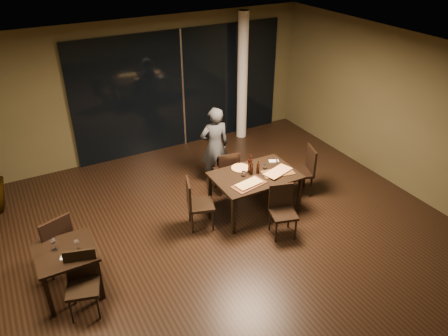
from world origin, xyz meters
TOP-DOWN VIEW (x-y plane):
  - ground at (0.00, 0.00)m, footprint 8.00×8.00m
  - wall_back at (0.00, 4.05)m, footprint 8.00×0.10m
  - wall_right at (4.05, 0.00)m, footprint 0.10×8.00m
  - ceiling at (0.00, 0.00)m, footprint 8.00×8.00m
  - window_panel at (1.00, 3.96)m, footprint 5.00×0.06m
  - column at (2.40, 3.65)m, footprint 0.24×0.24m
  - main_table at (1.00, 0.80)m, footprint 1.50×1.00m
  - side_table at (-2.40, 0.30)m, footprint 0.80×0.80m
  - chair_main_far at (0.84, 1.54)m, footprint 0.49×0.49m
  - chair_main_near at (1.05, 0.01)m, footprint 0.52×0.52m
  - chair_main_left at (-0.16, 0.84)m, footprint 0.54×0.54m
  - chair_main_right at (2.15, 0.84)m, footprint 0.57×0.57m
  - chair_side_far at (-2.47, 0.84)m, footprint 0.60×0.60m
  - chair_side_near at (-2.29, -0.10)m, footprint 0.53×0.53m
  - diner at (0.84, 2.05)m, footprint 0.59×0.43m
  - pizza_board_left at (0.72, 0.55)m, footprint 0.65×0.42m
  - pizza_board_right at (1.39, 0.65)m, footprint 0.62×0.39m
  - oblong_pizza_left at (0.72, 0.55)m, footprint 0.48×0.28m
  - oblong_pizza_right at (1.39, 0.65)m, footprint 0.57×0.39m
  - round_pizza at (0.88, 1.11)m, footprint 0.33×0.33m
  - bottle_a at (0.95, 0.85)m, footprint 0.07×0.07m
  - bottle_b at (1.07, 0.82)m, footprint 0.06×0.06m
  - bottle_c at (0.96, 0.92)m, footprint 0.08×0.08m
  - tumbler_left at (0.79, 0.86)m, footprint 0.07×0.07m
  - tumbler_right at (1.27, 0.90)m, footprint 0.07×0.07m
  - napkin_near at (1.57, 0.69)m, footprint 0.20×0.15m
  - napkin_far at (1.57, 1.05)m, footprint 0.20×0.16m
  - wine_glass_a at (-2.51, 0.40)m, footprint 0.08×0.08m
  - wine_glass_b at (-2.23, 0.24)m, footprint 0.07×0.07m
  - side_napkin at (-2.39, 0.15)m, footprint 0.21×0.17m

SIDE VIEW (x-z plane):
  - ground at x=0.00m, z-range 0.00..0.00m
  - chair_main_near at x=1.05m, z-range 0.05..0.95m
  - chair_main_far at x=0.84m, z-range 0.05..0.96m
  - chair_side_near at x=-2.29m, z-range 0.05..0.97m
  - chair_main_left at x=-0.16m, z-range 0.05..1.00m
  - chair_main_right at x=2.15m, z-range 0.06..1.03m
  - chair_side_far at x=-2.47m, z-range 0.06..1.08m
  - side_table at x=-2.40m, z-range 0.25..1.00m
  - main_table at x=1.00m, z-range 0.30..1.05m
  - pizza_board_left at x=0.72m, z-range 0.75..0.76m
  - pizza_board_right at x=1.39m, z-range 0.75..0.76m
  - round_pizza at x=0.88m, z-range 0.75..0.76m
  - napkin_near at x=1.57m, z-range 0.75..0.76m
  - napkin_far at x=1.57m, z-range 0.75..0.76m
  - side_napkin at x=-2.39m, z-range 0.75..0.76m
  - oblong_pizza_left at x=0.72m, z-range 0.77..0.78m
  - oblong_pizza_right at x=1.39m, z-range 0.77..0.78m
  - tumbler_right at x=1.27m, z-range 0.75..0.83m
  - tumbler_left at x=0.79m, z-range 0.75..0.84m
  - diner at x=0.84m, z-range 0.00..1.61m
  - wine_glass_b at x=-2.23m, z-range 0.75..0.91m
  - wine_glass_a at x=-2.51m, z-range 0.75..0.93m
  - bottle_b at x=1.07m, z-range 0.75..1.01m
  - bottle_a at x=0.95m, z-range 0.75..1.05m
  - bottle_c at x=0.96m, z-range 0.75..1.10m
  - window_panel at x=1.00m, z-range 0.00..2.70m
  - wall_back at x=0.00m, z-range 0.00..3.00m
  - wall_right at x=4.05m, z-range 0.00..3.00m
  - column at x=2.40m, z-range 0.00..3.00m
  - ceiling at x=0.00m, z-range 3.00..3.04m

